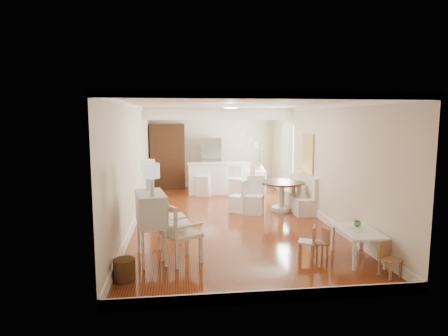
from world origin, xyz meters
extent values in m
plane|color=brown|center=(0.00, 0.00, 0.00)|extent=(9.00, 9.00, 0.00)
cube|color=white|center=(0.00, 0.00, 2.80)|extent=(4.50, 9.00, 0.04)
cube|color=beige|center=(0.00, 4.50, 1.40)|extent=(4.50, 0.04, 2.80)
cube|color=beige|center=(0.00, -4.50, 1.40)|extent=(4.50, 0.04, 2.80)
cube|color=beige|center=(-2.25, 0.00, 1.40)|extent=(0.04, 9.00, 2.80)
cube|color=beige|center=(2.25, 0.00, 1.40)|extent=(0.04, 9.00, 2.80)
cube|color=white|center=(0.00, 2.20, 2.62)|extent=(4.50, 0.45, 0.36)
cube|color=tan|center=(2.21, 0.50, 1.55)|extent=(0.04, 0.84, 1.04)
cube|color=white|center=(2.23, 2.40, 1.55)|extent=(0.04, 1.10, 1.40)
cylinder|color=#381E11|center=(-1.20, 4.48, 1.85)|extent=(0.30, 0.03, 0.30)
cylinder|color=white|center=(0.00, -0.50, 2.75)|extent=(0.36, 0.36, 0.08)
cube|color=silver|center=(-1.70, -2.67, 0.60)|extent=(1.10, 1.11, 1.19)
cube|color=silver|center=(-1.17, -2.87, 0.52)|extent=(0.81, 0.81, 1.04)
cylinder|color=#4A2E17|center=(-2.05, -3.52, 0.17)|extent=(0.34, 0.34, 0.34)
cube|color=silver|center=(1.90, -3.11, 0.26)|extent=(0.68, 1.09, 0.53)
cube|color=#A46F4A|center=(1.28, -2.92, 0.26)|extent=(0.28, 0.28, 0.53)
cube|color=#B77B53|center=(1.04, -2.91, 0.29)|extent=(0.38, 0.38, 0.59)
cube|color=#AA784D|center=(2.06, -3.87, 0.28)|extent=(0.34, 0.34, 0.56)
cube|color=silver|center=(1.99, 0.50, 0.49)|extent=(0.52, 1.60, 0.98)
cylinder|color=#412615|center=(1.53, 0.50, 0.40)|extent=(1.37, 1.37, 0.79)
cube|color=white|center=(0.73, 0.28, 0.49)|extent=(0.60, 0.62, 0.98)
cube|color=white|center=(0.37, 0.53, 0.43)|extent=(0.58, 0.58, 0.87)
cube|color=white|center=(0.10, 3.10, 0.52)|extent=(2.05, 0.65, 1.03)
cube|color=silver|center=(-0.43, 2.77, 0.52)|extent=(0.53, 0.53, 1.04)
cube|color=white|center=(0.54, 2.40, 0.49)|extent=(0.46, 0.46, 0.97)
cube|color=#381E11|center=(-1.60, 4.18, 1.15)|extent=(1.20, 0.60, 2.30)
imported|color=silver|center=(0.30, 4.15, 0.90)|extent=(0.75, 0.65, 1.80)
cube|color=silver|center=(1.52, 3.16, 0.38)|extent=(0.46, 0.83, 0.75)
imported|color=#559357|center=(1.98, -2.90, 0.58)|extent=(0.16, 0.16, 0.10)
imported|color=silver|center=(1.54, 3.13, 0.86)|extent=(0.26, 0.26, 0.21)
camera|label=1|loc=(-1.19, -9.13, 2.44)|focal=30.00mm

